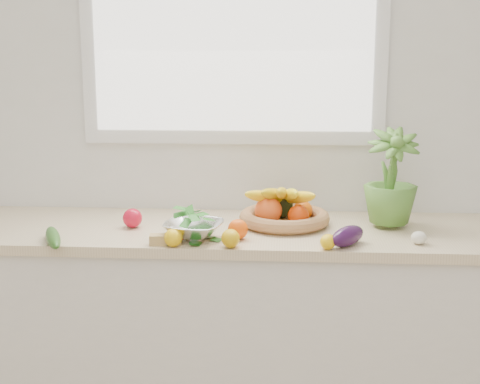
# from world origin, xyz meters

# --- Properties ---
(back_wall) EXTENTS (4.50, 0.02, 2.70)m
(back_wall) POSITION_xyz_m (0.00, 2.25, 1.35)
(back_wall) COLOR white
(back_wall) RESTS_ON ground
(counter_cabinet) EXTENTS (2.20, 0.58, 0.86)m
(counter_cabinet) POSITION_xyz_m (0.00, 1.95, 0.43)
(counter_cabinet) COLOR silver
(counter_cabinet) RESTS_ON ground
(countertop) EXTENTS (2.24, 0.62, 0.04)m
(countertop) POSITION_xyz_m (0.00, 1.95, 0.88)
(countertop) COLOR beige
(countertop) RESTS_ON counter_cabinet
(window_frame) EXTENTS (1.30, 0.03, 1.10)m
(window_frame) POSITION_xyz_m (0.00, 2.23, 1.75)
(window_frame) COLOR white
(window_frame) RESTS_ON back_wall
(window_pane) EXTENTS (1.18, 0.01, 0.98)m
(window_pane) POSITION_xyz_m (0.00, 2.21, 1.75)
(window_pane) COLOR white
(window_pane) RESTS_ON window_frame
(orange_loose) EXTENTS (0.08, 0.08, 0.08)m
(orange_loose) POSITION_xyz_m (0.05, 1.78, 0.94)
(orange_loose) COLOR #F55007
(orange_loose) RESTS_ON countertop
(lemon_a) EXTENTS (0.07, 0.08, 0.07)m
(lemon_a) POSITION_xyz_m (-0.18, 1.67, 0.93)
(lemon_a) COLOR yellow
(lemon_a) RESTS_ON countertop
(lemon_b) EXTENTS (0.08, 0.09, 0.06)m
(lemon_b) POSITION_xyz_m (0.38, 1.67, 0.93)
(lemon_b) COLOR yellow
(lemon_b) RESTS_ON countertop
(lemon_c) EXTENTS (0.08, 0.10, 0.07)m
(lemon_c) POSITION_xyz_m (0.03, 1.67, 0.93)
(lemon_c) COLOR #D9A40B
(lemon_c) RESTS_ON countertop
(apple) EXTENTS (0.09, 0.09, 0.08)m
(apple) POSITION_xyz_m (-0.38, 1.92, 0.94)
(apple) COLOR red
(apple) RESTS_ON countertop
(ginger) EXTENTS (0.12, 0.06, 0.04)m
(ginger) POSITION_xyz_m (-0.21, 1.69, 0.92)
(ginger) COLOR tan
(ginger) RESTS_ON countertop
(garlic_a) EXTENTS (0.05, 0.05, 0.04)m
(garlic_a) POSITION_xyz_m (0.36, 1.92, 0.92)
(garlic_a) COLOR white
(garlic_a) RESTS_ON countertop
(garlic_b) EXTENTS (0.05, 0.05, 0.04)m
(garlic_b) POSITION_xyz_m (0.27, 1.89, 0.92)
(garlic_b) COLOR white
(garlic_b) RESTS_ON countertop
(garlic_c) EXTENTS (0.06, 0.06, 0.05)m
(garlic_c) POSITION_xyz_m (0.72, 1.76, 0.92)
(garlic_c) COLOR white
(garlic_c) RESTS_ON countertop
(eggplant) EXTENTS (0.17, 0.19, 0.07)m
(eggplant) POSITION_xyz_m (0.46, 1.72, 0.94)
(eggplant) COLOR #2E0F38
(eggplant) RESTS_ON countertop
(cucumber) EXTENTS (0.15, 0.27, 0.05)m
(cucumber) POSITION_xyz_m (-0.62, 1.67, 0.92)
(cucumber) COLOR #1A5519
(cucumber) RESTS_ON countertop
(radish) EXTENTS (0.03, 0.03, 0.03)m
(radish) POSITION_xyz_m (-0.15, 1.75, 0.92)
(radish) COLOR #B51A16
(radish) RESTS_ON countertop
(potted_herb) EXTENTS (0.22, 0.22, 0.38)m
(potted_herb) POSITION_xyz_m (0.65, 2.00, 1.11)
(potted_herb) COLOR #538A32
(potted_herb) RESTS_ON countertop
(fruit_basket) EXTENTS (0.41, 0.41, 0.19)m
(fruit_basket) POSITION_xyz_m (0.22, 2.00, 0.95)
(fruit_basket) COLOR tan
(fruit_basket) RESTS_ON countertop
(colander_with_spinach) EXTENTS (0.26, 0.26, 0.12)m
(colander_with_spinach) POSITION_xyz_m (-0.11, 1.76, 0.96)
(colander_with_spinach) COLOR silver
(colander_with_spinach) RESTS_ON countertop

